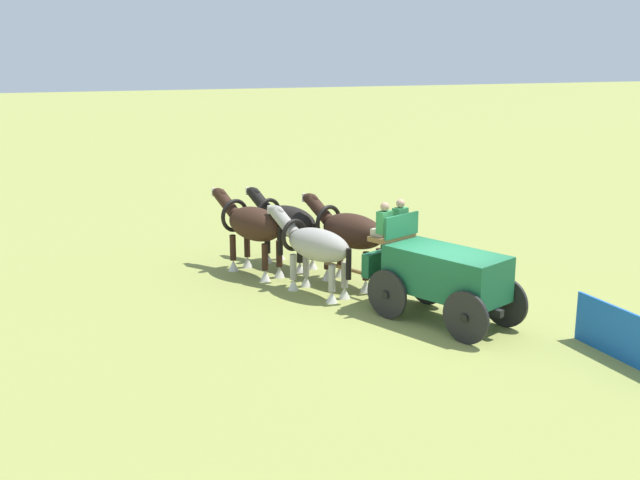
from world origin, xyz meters
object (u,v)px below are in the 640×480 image
object	(u,v)px
draft_horse_rear_near	(314,246)
draft_horse_rear_off	(349,232)
show_wagon	(440,272)
draft_horse_lead_near	(252,225)
draft_horse_lead_off	(286,222)

from	to	relation	value
draft_horse_rear_near	draft_horse_rear_off	size ratio (longest dim) A/B	0.99
show_wagon	draft_horse_rear_near	bearing A→B (deg)	33.00
draft_horse_rear_off	draft_horse_lead_near	world-z (taller)	draft_horse_rear_off
show_wagon	draft_horse_rear_near	xyz separation A→B (m)	(3.08, 2.00, 0.10)
draft_horse_rear_off	draft_horse_lead_off	distance (m)	2.61
draft_horse_rear_near	draft_horse_lead_off	world-z (taller)	draft_horse_lead_off
draft_horse_rear_off	draft_horse_lead_off	size ratio (longest dim) A/B	1.01
draft_horse_rear_near	show_wagon	bearing A→B (deg)	-147.00
draft_horse_rear_near	draft_horse_lead_off	size ratio (longest dim) A/B	1.00
show_wagon	draft_horse_lead_off	size ratio (longest dim) A/B	1.88
draft_horse_rear_off	draft_horse_rear_near	bearing A→B (deg)	112.01
draft_horse_rear_off	show_wagon	bearing A→B (deg)	-167.42
draft_horse_lead_near	draft_horse_lead_off	world-z (taller)	draft_horse_lead_near
draft_horse_rear_near	draft_horse_lead_near	xyz separation A→B (m)	(2.38, 1.00, 0.13)
show_wagon	draft_horse_rear_off	xyz separation A→B (m)	(3.57, 0.80, 0.24)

